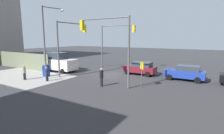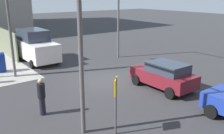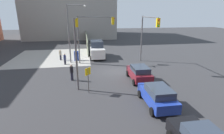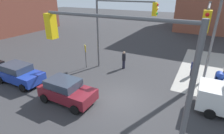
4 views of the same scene
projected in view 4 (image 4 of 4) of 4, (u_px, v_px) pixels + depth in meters
ground_plane at (119, 99)px, 12.54m from camera, size 120.00×120.00×0.00m
traffic_signal_nw_corner at (118, 22)px, 15.34m from camera, size 5.66×0.36×6.50m
traffic_signal_se_corner at (123, 69)px, 6.06m from camera, size 5.79×0.36×6.50m
traffic_signal_ne_corner at (203, 35)px, 10.83m from camera, size 0.36×5.14×6.50m
street_lamp_corner at (215, 27)px, 12.86m from camera, size 0.84×2.63×8.00m
warning_sign_two_way at (85, 52)px, 17.09m from camera, size 0.48×0.48×2.40m
mailbox_blue at (218, 80)px, 13.62m from camera, size 0.56×0.64×1.43m
sedan_blue at (19, 74)px, 14.52m from camera, size 4.14×2.02×1.62m
hatchback_maroon at (67, 90)px, 12.04m from camera, size 3.93×2.02×1.62m
pedestrian_crossing at (124, 60)px, 17.25m from camera, size 0.36×0.36×1.77m
pedestrian_waiting at (193, 68)px, 15.68m from camera, size 0.36×0.36×1.55m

